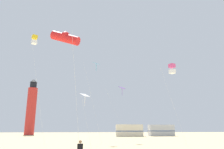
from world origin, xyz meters
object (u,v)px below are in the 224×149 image
at_px(rv_van_cream, 129,131).
at_px(rv_van_silver, 161,130).
at_px(kite_box_rainbow, 172,69).
at_px(lighthouse_distant, 31,108).
at_px(kite_flyer_standing, 80,149).
at_px(kite_diamond_white, 85,97).
at_px(kite_diamond_cyan, 96,67).
at_px(kite_box_gold, 34,40).
at_px(kite_diamond_violet, 122,90).
at_px(kite_tube_scarlet, 65,38).

xyz_separation_m(rv_van_cream, rv_van_silver, (8.73, 2.60, 0.00)).
xyz_separation_m(kite_box_rainbow, lighthouse_distant, (-27.20, 43.72, -0.83)).
xyz_separation_m(kite_flyer_standing, kite_diamond_white, (-0.02, 8.31, 4.62)).
relative_size(kite_diamond_cyan, rv_van_silver, 1.78).
bearing_deg(kite_box_gold, kite_diamond_cyan, 30.21).
bearing_deg(kite_box_gold, lighthouse_distant, 104.42).
height_order(kite_box_gold, lighthouse_distant, lighthouse_distant).
bearing_deg(rv_van_cream, kite_diamond_violet, -98.59).
bearing_deg(kite_diamond_white, lighthouse_distant, 111.48).
bearing_deg(kite_diamond_cyan, lighthouse_distant, 116.96).
height_order(kite_diamond_white, kite_diamond_violet, kite_diamond_violet).
relative_size(kite_box_rainbow, kite_diamond_cyan, 0.80).
bearing_deg(kite_flyer_standing, kite_diamond_cyan, -85.61).
height_order(kite_diamond_white, kite_diamond_cyan, kite_diamond_cyan).
relative_size(kite_diamond_white, kite_diamond_cyan, 0.49).
bearing_deg(kite_tube_scarlet, kite_diamond_white, 77.71).
height_order(rv_van_cream, rv_van_silver, same).
distance_m(kite_box_rainbow, rv_van_silver, 33.39).
bearing_deg(kite_tube_scarlet, kite_diamond_violet, 65.82).
bearing_deg(lighthouse_distant, kite_tube_scarlet, -72.85).
bearing_deg(kite_tube_scarlet, rv_van_cream, 72.10).
xyz_separation_m(kite_box_gold, kite_tube_scarlet, (5.13, -9.78, -3.82)).
height_order(kite_diamond_cyan, kite_box_gold, kite_box_gold).
bearing_deg(kite_diamond_white, kite_diamond_violet, 56.90).
xyz_separation_m(kite_box_gold, lighthouse_distant, (-10.53, 40.94, -4.93)).
distance_m(kite_tube_scarlet, rv_van_cream, 38.36).
height_order(kite_flyer_standing, lighthouse_distant, lighthouse_distant).
bearing_deg(rv_van_silver, kite_diamond_violet, -122.12).
relative_size(kite_flyer_standing, kite_box_rainbow, 0.13).
bearing_deg(kite_tube_scarlet, rv_van_silver, 62.14).
bearing_deg(kite_diamond_violet, kite_diamond_white, -123.10).
xyz_separation_m(kite_box_rainbow, rv_van_silver, (8.75, 31.39, -7.28)).
bearing_deg(lighthouse_distant, kite_flyer_standing, -71.69).
relative_size(kite_flyer_standing, kite_box_gold, 0.09).
distance_m(kite_flyer_standing, kite_diamond_cyan, 18.75).
height_order(kite_box_gold, kite_diamond_violet, kite_box_gold).
bearing_deg(kite_diamond_violet, kite_tube_scarlet, -114.18).
relative_size(kite_box_rainbow, kite_diamond_white, 1.65).
distance_m(kite_flyer_standing, kite_box_gold, 17.74).
distance_m(kite_box_gold, rv_van_silver, 39.93).
bearing_deg(rv_van_cream, kite_flyer_standing, -100.66).
bearing_deg(rv_van_silver, kite_tube_scarlet, -119.87).
height_order(kite_box_rainbow, rv_van_silver, kite_box_rainbow).
bearing_deg(kite_diamond_cyan, rv_van_cream, 67.76).
height_order(kite_flyer_standing, kite_diamond_white, kite_diamond_white).
distance_m(kite_flyer_standing, kite_diamond_white, 9.51).
relative_size(kite_box_gold, rv_van_cream, 2.03).
height_order(kite_box_rainbow, kite_diamond_violet, kite_box_rainbow).
bearing_deg(rv_van_silver, lighthouse_distant, 159.06).
bearing_deg(rv_van_cream, rv_van_silver, 21.02).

